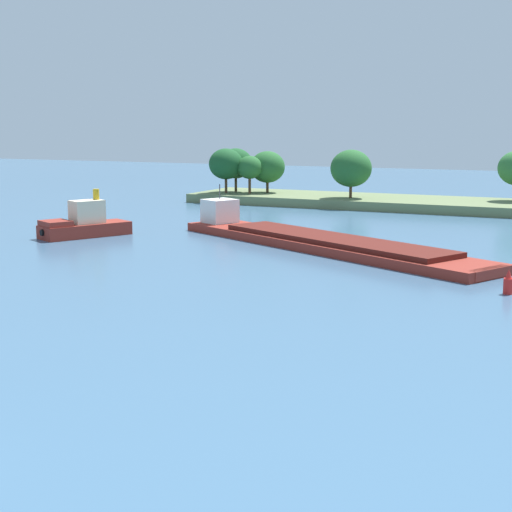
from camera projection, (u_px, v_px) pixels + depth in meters
name	position (u px, v px, depth m)	size (l,w,h in m)	color
treeline_island	(416.00, 190.00, 115.12)	(83.47, 14.83, 8.74)	#66754C
cargo_barge	(316.00, 240.00, 78.83)	(38.91, 23.58, 5.50)	maroon
tugboat	(84.00, 224.00, 86.38)	(7.55, 10.65, 5.29)	maroon
channel_buoy_red	(508.00, 283.00, 57.19)	(0.70, 0.70, 1.90)	red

